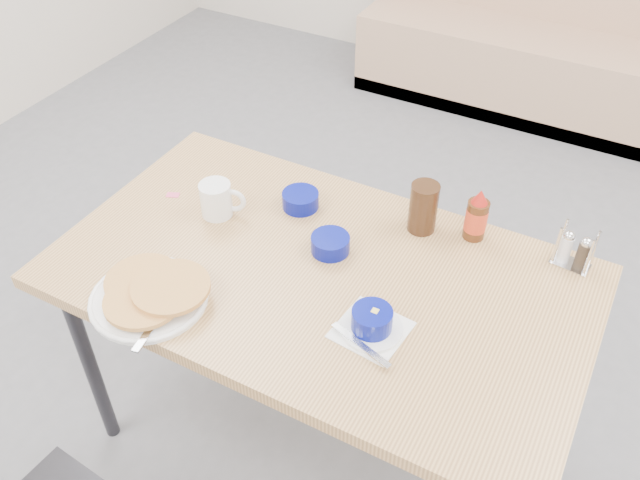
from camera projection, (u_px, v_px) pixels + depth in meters
The scene contains 11 objects.
booth_bench at pixel (538, 45), 3.73m from camera, with size 1.90×0.56×1.22m.
dining_table at pixel (320, 288), 1.82m from camera, with size 1.40×0.80×0.76m.
pancake_plate at pixel (151, 294), 1.68m from camera, with size 0.30×0.31×0.05m.
coffee_mug at pixel (218, 199), 1.92m from camera, with size 0.13×0.09×0.10m.
grits_setting at pixel (372, 323), 1.60m from camera, with size 0.18×0.19×0.07m.
creamer_bowl at pixel (300, 200), 1.97m from camera, with size 0.11×0.11×0.05m.
butter_bowl at pixel (330, 244), 1.82m from camera, with size 0.11×0.11×0.05m.
amber_tumbler at pixel (423, 208), 1.86m from camera, with size 0.08×0.08×0.15m, color #321D0F.
condiment_caddy at pixel (574, 253), 1.77m from camera, with size 0.11×0.07×0.12m.
syrup_bottle at pixel (476, 217), 1.84m from camera, with size 0.06×0.06×0.16m.
sugar_wrapper at pixel (173, 195), 2.02m from camera, with size 0.04×0.02×0.00m, color #EB4E7B.
Camera 1 is at (0.61, -0.88, 1.99)m, focal length 38.00 mm.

